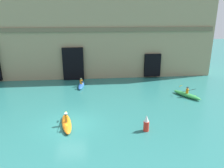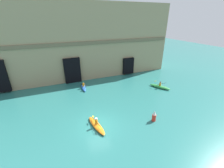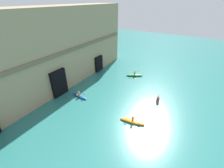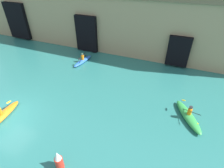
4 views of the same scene
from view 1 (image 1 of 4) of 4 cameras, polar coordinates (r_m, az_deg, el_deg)
name	(u,v)px [view 1 (image 1 of 4)]	position (r m, az deg, el deg)	size (l,w,h in m)	color
ground_plane	(70,124)	(18.87, -10.91, -10.33)	(120.00, 120.00, 0.00)	#28706B
cliff_bluff	(75,29)	(32.71, -9.61, 13.86)	(39.10, 5.95, 13.36)	#9E8966
kayak_blue	(81,85)	(27.93, -8.03, -0.20)	(0.90, 3.31, 1.07)	blue
kayak_green	(187,95)	(25.63, 18.95, -2.65)	(2.38, 3.42, 1.21)	green
kayak_orange	(67,123)	(18.68, -11.79, -9.97)	(1.31, 3.55, 1.11)	orange
marker_buoy	(146,124)	(17.55, 8.96, -10.19)	(0.45, 0.45, 1.34)	red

